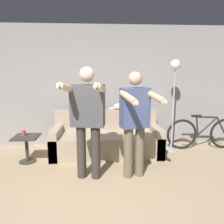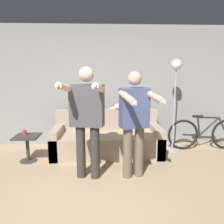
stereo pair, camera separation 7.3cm
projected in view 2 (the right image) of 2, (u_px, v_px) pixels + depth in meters
ground_plane at (93, 209)px, 2.59m from camera, size 16.00×16.00×0.00m
wall_back at (97, 86)px, 4.80m from camera, size 10.00×0.05×2.60m
couch at (107, 140)px, 4.35m from camera, size 2.11×0.86×0.83m
person_left at (87, 115)px, 3.21m from camera, size 0.64×0.74×1.69m
person_right at (134, 119)px, 3.25m from camera, size 0.59×0.74×1.62m
cat at (123, 106)px, 4.56m from camera, size 0.46×0.15×0.17m
floor_lamp at (176, 84)px, 4.32m from camera, size 0.30×0.30×1.86m
side_table at (27, 143)px, 3.95m from camera, size 0.43×0.43×0.48m
cup at (25, 132)px, 3.96m from camera, size 0.07×0.07×0.10m
bicycle at (205, 134)px, 4.58m from camera, size 1.58×0.07×0.73m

